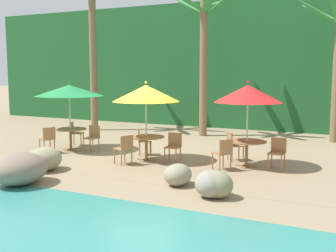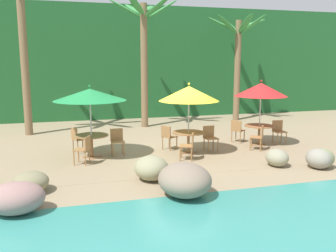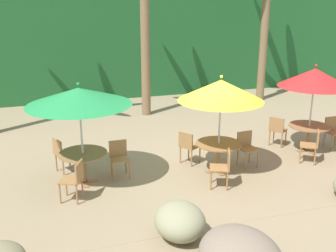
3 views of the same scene
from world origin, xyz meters
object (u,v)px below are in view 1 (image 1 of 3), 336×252
Objects in this scene: palm_tree_second at (204,41)px; chair_yellow_inland at (142,139)px; chair_yellow_left at (125,147)px; chair_green_seaward at (93,136)px; chair_yellow_seaward at (174,145)px; umbrella_yellow at (146,93)px; dining_table_green at (70,132)px; umbrella_red at (248,94)px; chair_green_inland at (75,132)px; chair_red_seaward at (278,151)px; umbrella_green at (69,90)px; chair_green_left at (48,138)px; chair_red_inland at (233,144)px; chair_red_left at (224,152)px; dining_table_red at (247,145)px; palm_tree_nearest at (92,28)px; dining_table_yellow at (146,140)px.

chair_yellow_inland is at bearing -92.31° from palm_tree_second.
palm_tree_second is at bearing 90.76° from chair_yellow_left.
chair_green_seaward is 3.20m from chair_yellow_seaward.
umbrella_yellow is 5.81m from palm_tree_second.
palm_tree_second is (2.85, 5.11, 3.34)m from dining_table_green.
chair_yellow_seaward is 0.36× the size of umbrella_red.
chair_green_inland is 7.43m from chair_red_seaward.
umbrella_green is 2.70× the size of chair_green_left.
chair_green_seaward is 1.00× the size of chair_red_inland.
chair_red_left is at bearing -16.34° from chair_yellow_inland.
chair_yellow_left reaches higher than dining_table_red.
umbrella_green is 1.75m from chair_green_left.
umbrella_green is at bearing -178.61° from umbrella_red.
palm_tree_nearest is (-3.17, 4.39, 4.12)m from chair_green_seaward.
umbrella_yellow is at bearing -51.61° from chair_yellow_inland.
chair_yellow_left is at bearing -157.44° from umbrella_red.
dining_table_green is 1.26× the size of chair_yellow_seaward.
chair_yellow_left is 3.47m from dining_table_red.
chair_green_inland is at bearing 167.89° from chair_yellow_seaward.
umbrella_green is 3.52m from chair_yellow_left.
chair_green_left is at bearing -108.68° from umbrella_green.
umbrella_green reaches higher than chair_yellow_inland.
palm_tree_nearest is at bearing 117.27° from umbrella_green.
umbrella_green is 2.14× the size of dining_table_red.
chair_yellow_inland is 1.00× the size of chair_red_inland.
chair_red_inland is at bearing 7.82° from chair_green_seaward.
dining_table_red is (3.48, -0.16, 0.10)m from chair_yellow_inland.
dining_table_green is 1.00× the size of dining_table_yellow.
dining_table_red is 0.86m from chair_red_left.
dining_table_green is 0.19× the size of palm_tree_second.
chair_yellow_seaward is at bearing -77.52° from palm_tree_second.
palm_tree_second is at bearing 121.74° from chair_red_inland.
umbrella_green is 2.14× the size of dining_table_green.
umbrella_red is at bearing 9.89° from dining_table_yellow.
umbrella_green is at bearing 173.45° from dining_table_yellow.
umbrella_yellow is 4.14m from chair_red_seaward.
palm_tree_second is at bearing 123.54° from dining_table_red.
palm_tree_second reaches higher than chair_red_inland.
chair_green_inland is 5.90m from palm_tree_nearest.
umbrella_green is 1.75m from chair_green_seaward.
umbrella_yellow reaches higher than umbrella_green.
chair_yellow_seaward is at bearing 167.22° from chair_red_left.
umbrella_yellow is 0.99× the size of umbrella_red.
umbrella_yellow is (2.34, -0.48, 1.52)m from chair_green_seaward.
dining_table_yellow is (0.00, 0.00, -1.42)m from umbrella_yellow.
chair_green_left is 4.34m from chair_yellow_seaward.
umbrella_yellow is (3.46, 0.44, 1.52)m from chair_green_left.
chair_yellow_left is (2.93, -1.18, -1.53)m from umbrella_green.
chair_yellow_inland is at bearing 177.45° from dining_table_red.
dining_table_yellow is 1.26× the size of chair_red_left.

